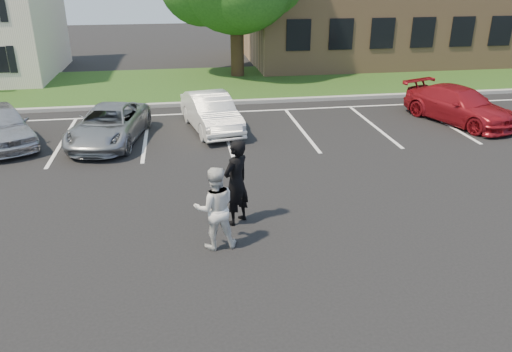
{
  "coord_description": "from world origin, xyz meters",
  "views": [
    {
      "loc": [
        -1.61,
        -9.06,
        5.58
      ],
      "look_at": [
        0.0,
        1.0,
        1.25
      ],
      "focal_mm": 35.0,
      "sensor_mm": 36.0,
      "label": 1
    }
  ],
  "objects_px": {
    "car_silver_west": "(0,125)",
    "car_silver_minivan": "(109,125)",
    "car_red_compact": "(459,105)",
    "man_black_suit": "(236,182)",
    "man_white_shirt": "(215,208)",
    "car_white_sedan": "(211,112)"
  },
  "relations": [
    {
      "from": "car_silver_west",
      "to": "car_silver_minivan",
      "type": "height_order",
      "value": "car_silver_west"
    },
    {
      "from": "car_silver_minivan",
      "to": "car_red_compact",
      "type": "relative_size",
      "value": 0.96
    },
    {
      "from": "man_black_suit",
      "to": "car_silver_minivan",
      "type": "height_order",
      "value": "man_black_suit"
    },
    {
      "from": "man_white_shirt",
      "to": "car_silver_minivan",
      "type": "distance_m",
      "value": 7.98
    },
    {
      "from": "man_black_suit",
      "to": "car_red_compact",
      "type": "distance_m",
      "value": 11.51
    },
    {
      "from": "car_red_compact",
      "to": "car_white_sedan",
      "type": "bearing_deg",
      "value": 156.28
    },
    {
      "from": "car_silver_minivan",
      "to": "car_red_compact",
      "type": "distance_m",
      "value": 12.89
    },
    {
      "from": "man_white_shirt",
      "to": "car_silver_west",
      "type": "height_order",
      "value": "man_white_shirt"
    },
    {
      "from": "man_white_shirt",
      "to": "man_black_suit",
      "type": "bearing_deg",
      "value": -122.99
    },
    {
      "from": "car_silver_minivan",
      "to": "car_red_compact",
      "type": "xyz_separation_m",
      "value": [
        12.89,
        0.3,
        0.05
      ]
    },
    {
      "from": "man_black_suit",
      "to": "car_silver_minivan",
      "type": "distance_m",
      "value": 7.32
    },
    {
      "from": "car_red_compact",
      "to": "man_black_suit",
      "type": "bearing_deg",
      "value": -165.02
    },
    {
      "from": "man_black_suit",
      "to": "car_silver_minivan",
      "type": "relative_size",
      "value": 0.47
    },
    {
      "from": "man_black_suit",
      "to": "man_white_shirt",
      "type": "bearing_deg",
      "value": 17.92
    },
    {
      "from": "man_black_suit",
      "to": "car_red_compact",
      "type": "xyz_separation_m",
      "value": [
        9.35,
        6.7,
        -0.36
      ]
    },
    {
      "from": "man_black_suit",
      "to": "man_white_shirt",
      "type": "distance_m",
      "value": 1.16
    },
    {
      "from": "man_white_shirt",
      "to": "car_red_compact",
      "type": "distance_m",
      "value": 12.56
    },
    {
      "from": "car_silver_minivan",
      "to": "car_red_compact",
      "type": "bearing_deg",
      "value": 12.21
    },
    {
      "from": "car_silver_minivan",
      "to": "man_white_shirt",
      "type": "bearing_deg",
      "value": -57.26
    },
    {
      "from": "man_white_shirt",
      "to": "car_silver_west",
      "type": "xyz_separation_m",
      "value": [
        -6.47,
        7.64,
        -0.22
      ]
    },
    {
      "from": "man_black_suit",
      "to": "car_silver_minivan",
      "type": "bearing_deg",
      "value": -103.52
    },
    {
      "from": "man_black_suit",
      "to": "car_silver_west",
      "type": "xyz_separation_m",
      "value": [
        -7.04,
        6.64,
        -0.33
      ]
    }
  ]
}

